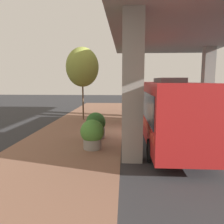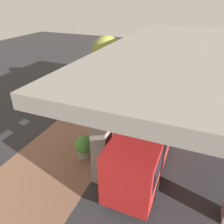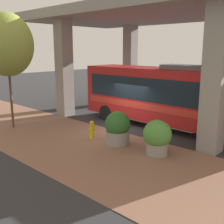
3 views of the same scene
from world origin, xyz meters
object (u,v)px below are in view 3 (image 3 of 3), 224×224
planter_front (157,137)px  planter_middle (118,128)px  fire_hydrant (92,130)px  bus (169,94)px  street_tree_near (7,45)px

planter_front → planter_middle: (-0.11, 2.20, -0.01)m
fire_hydrant → planter_front: bearing=-83.5°
fire_hydrant → planter_middle: bearing=-78.1°
bus → planter_middle: bus is taller
fire_hydrant → street_tree_near: size_ratio=0.15×
bus → planter_front: 4.64m
bus → street_tree_near: street_tree_near is taller
planter_middle → street_tree_near: street_tree_near is taller
fire_hydrant → planter_middle: (0.31, -1.50, 0.31)m
planter_front → planter_middle: 2.21m
bus → planter_front: (-4.01, -2.01, -1.20)m
fire_hydrant → bus: bearing=-20.9°
fire_hydrant → planter_middle: planter_middle is taller
street_tree_near → planter_front: bearing=-76.2°
street_tree_near → fire_hydrant: bearing=-71.0°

